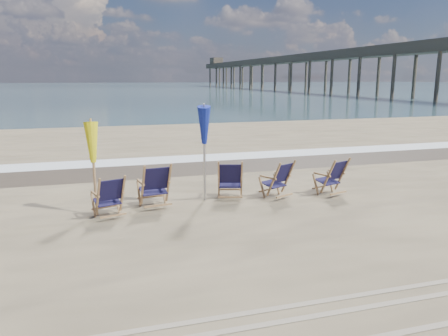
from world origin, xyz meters
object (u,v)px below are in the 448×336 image
object	(u,v)px
umbrella_yellow	(93,147)
umbrella_blue	(204,128)
beach_chair_2	(242,180)
beach_chair_4	(343,175)
fishing_pier	(303,68)
beach_chair_3	(288,178)
beach_chair_1	(169,185)
beach_chair_0	(123,195)

from	to	relation	value
umbrella_yellow	umbrella_blue	xyz separation A→B (m)	(2.42, 0.13, 0.30)
beach_chair_2	beach_chair_4	distance (m)	2.57
beach_chair_4	umbrella_blue	distance (m)	3.69
umbrella_yellow	fishing_pier	distance (m)	82.32
beach_chair_2	beach_chair_4	size ratio (longest dim) A/B	1.01
beach_chair_3	beach_chair_1	bearing A→B (deg)	-23.80
beach_chair_1	umbrella_yellow	distance (m)	1.82
umbrella_blue	beach_chair_4	bearing A→B (deg)	-4.08
beach_chair_1	beach_chair_4	distance (m)	4.31
beach_chair_3	umbrella_blue	size ratio (longest dim) A/B	0.41
umbrella_yellow	fishing_pier	xyz separation A→B (m)	(40.75, 71.45, 3.22)
umbrella_yellow	beach_chair_2	bearing A→B (deg)	1.90
beach_chair_2	umbrella_yellow	size ratio (longest dim) A/B	0.50
beach_chair_1	fishing_pier	world-z (taller)	fishing_pier
umbrella_yellow	beach_chair_4	bearing A→B (deg)	-1.13
beach_chair_2	umbrella_blue	world-z (taller)	umbrella_blue
beach_chair_1	umbrella_blue	size ratio (longest dim) A/B	0.46
beach_chair_0	umbrella_yellow	bearing A→B (deg)	-51.48
beach_chair_0	umbrella_yellow	xyz separation A→B (m)	(-0.54, 0.38, 0.97)
beach_chair_0	umbrella_blue	world-z (taller)	umbrella_blue
beach_chair_0	fishing_pier	size ratio (longest dim) A/B	0.01
beach_chair_2	umbrella_blue	bearing A→B (deg)	15.53
beach_chair_0	fishing_pier	world-z (taller)	fishing_pier
beach_chair_0	beach_chair_2	size ratio (longest dim) A/B	0.95
beach_chair_2	fishing_pier	bearing A→B (deg)	-100.81
fishing_pier	umbrella_blue	bearing A→B (deg)	-118.25
beach_chair_4	fishing_pier	distance (m)	79.72
umbrella_blue	fishing_pier	distance (m)	81.02
beach_chair_2	umbrella_yellow	world-z (taller)	umbrella_yellow
beach_chair_4	umbrella_blue	xyz separation A→B (m)	(-3.46, 0.25, 1.26)
beach_chair_4	beach_chair_1	bearing A→B (deg)	-21.14
beach_chair_2	beach_chair_4	world-z (taller)	beach_chair_2
fishing_pier	beach_chair_4	bearing A→B (deg)	-115.97
beach_chair_1	beach_chair_2	bearing A→B (deg)	175.38
beach_chair_1	umbrella_blue	world-z (taller)	umbrella_blue
beach_chair_1	beach_chair_2	world-z (taller)	beach_chair_1
umbrella_blue	beach_chair_2	bearing A→B (deg)	-1.35
beach_chair_1	fishing_pier	distance (m)	81.57
fishing_pier	beach_chair_2	bearing A→B (deg)	-117.68
beach_chair_4	beach_chair_3	bearing A→B (deg)	-26.23
beach_chair_2	fishing_pier	xyz separation A→B (m)	(37.43, 71.34, 4.17)
beach_chair_2	beach_chair_0	bearing A→B (deg)	26.91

